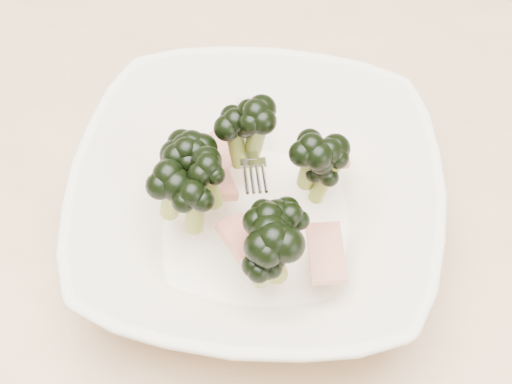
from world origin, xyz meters
TOP-DOWN VIEW (x-y plane):
  - dining_table at (0.00, 0.00)m, footprint 1.20×0.80m
  - broccoli_dish at (0.09, 0.03)m, footprint 0.36×0.36m

SIDE VIEW (x-z plane):
  - dining_table at x=0.00m, z-range 0.28..1.03m
  - broccoli_dish at x=0.09m, z-range 0.73..0.85m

